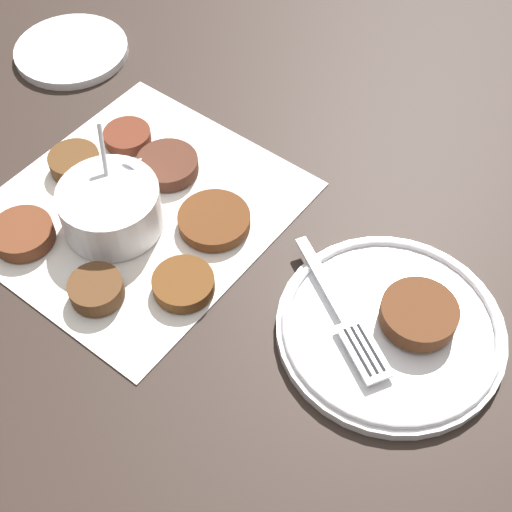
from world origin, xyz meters
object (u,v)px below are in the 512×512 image
sauce_bowl (112,209)px  fork (347,321)px  fritter_on_plate (419,314)px  extra_saucer (71,51)px  serving_plate (391,328)px

sauce_bowl → fork: 0.28m
fritter_on_plate → extra_saucer: 0.61m
sauce_bowl → extra_saucer: size_ratio=0.78×
sauce_bowl → fork: sauce_bowl is taller
sauce_bowl → fritter_on_plate: 0.35m
serving_plate → fork: bearing=116.0°
extra_saucer → serving_plate: bearing=-110.9°
fritter_on_plate → extra_saucer: (0.20, 0.57, -0.02)m
fritter_on_plate → fork: 0.07m
fritter_on_plate → fork: size_ratio=0.50×
fork → fritter_on_plate: bearing=-59.5°
fork → sauce_bowl: bearing=88.9°
serving_plate → extra_saucer: serving_plate is taller
sauce_bowl → fork: bearing=-91.1°
sauce_bowl → fritter_on_plate: (0.03, -0.34, -0.00)m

